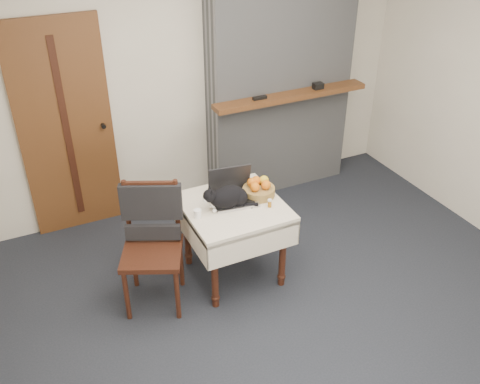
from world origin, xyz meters
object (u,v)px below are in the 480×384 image
object	(u,v)px
door	(66,130)
cat	(228,197)
laptop	(233,192)
cream_jar	(198,214)
side_table	(233,217)
pill_bottle	(270,203)
chair	(152,228)
fruit_basket	(259,189)

from	to	relation	value
door	cat	xyz separation A→B (m)	(0.98, -1.34, -0.21)
door	laptop	bearing A→B (deg)	-49.78
cream_jar	side_table	bearing A→B (deg)	7.39
side_table	pill_bottle	world-z (taller)	pill_bottle
side_table	pill_bottle	bearing A→B (deg)	-31.18
cat	cream_jar	world-z (taller)	cat
cream_jar	pill_bottle	world-z (taller)	pill_bottle
door	chair	xyz separation A→B (m)	(0.36, -1.28, -0.35)
door	chair	world-z (taller)	door
door	side_table	distance (m)	1.73
door	laptop	distance (m)	1.65
laptop	cat	world-z (taller)	laptop
cat	pill_bottle	world-z (taller)	cat
side_table	chair	size ratio (longest dim) A/B	0.77
cat	fruit_basket	distance (m)	0.30
side_table	cream_jar	world-z (taller)	cream_jar
door	laptop	xyz separation A→B (m)	(1.05, -1.25, -0.24)
laptop	door	bearing A→B (deg)	138.33
cream_jar	chair	bearing A→B (deg)	164.93
fruit_basket	pill_bottle	bearing A→B (deg)	-90.78
cat	side_table	bearing A→B (deg)	14.17
fruit_basket	chair	distance (m)	0.92
laptop	cream_jar	distance (m)	0.38
cat	pill_bottle	bearing A→B (deg)	-22.18
cream_jar	fruit_basket	world-z (taller)	fruit_basket
cream_jar	fruit_basket	xyz separation A→B (m)	(0.57, 0.09, 0.03)
cat	fruit_basket	size ratio (longest dim) A/B	1.64
door	cream_jar	world-z (taller)	door
cat	chair	distance (m)	0.64
pill_bottle	chair	bearing A→B (deg)	167.60
chair	pill_bottle	bearing A→B (deg)	11.87
cat	chair	size ratio (longest dim) A/B	0.43
side_table	cat	distance (m)	0.21
door	chair	bearing A→B (deg)	-74.47
door	pill_bottle	xyz separation A→B (m)	(1.27, -1.48, -0.26)
laptop	cream_jar	size ratio (longest dim) A/B	5.78
pill_bottle	fruit_basket	xyz separation A→B (m)	(0.00, 0.20, 0.02)
door	cat	distance (m)	1.67
chair	door	bearing A→B (deg)	129.80
door	chair	distance (m)	1.38
laptop	cat	bearing A→B (deg)	-121.68
pill_bottle	laptop	bearing A→B (deg)	132.16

